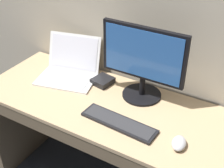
% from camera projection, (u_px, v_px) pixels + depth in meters
% --- Properties ---
extents(desk, '(1.44, 0.59, 0.76)m').
position_uv_depth(desk, '(101.00, 136.00, 1.88)').
color(desk, tan).
rests_on(desk, ground).
extents(laptop_white, '(0.41, 0.39, 0.24)m').
position_uv_depth(laptop_white, '(69.00, 68.00, 1.95)').
color(laptop_white, white).
rests_on(laptop_white, desk).
extents(external_monitor, '(0.48, 0.23, 0.43)m').
position_uv_depth(external_monitor, '(143.00, 60.00, 1.66)').
color(external_monitor, black).
rests_on(external_monitor, desk).
extents(wired_keyboard, '(0.42, 0.14, 0.02)m').
position_uv_depth(wired_keyboard, '(119.00, 123.00, 1.58)').
color(wired_keyboard, black).
rests_on(wired_keyboard, desk).
extents(computer_mouse, '(0.08, 0.11, 0.04)m').
position_uv_depth(computer_mouse, '(179.00, 143.00, 1.44)').
color(computer_mouse, '#B7B7BC').
rests_on(computer_mouse, desk).
extents(external_drive_box, '(0.13, 0.13, 0.04)m').
position_uv_depth(external_drive_box, '(103.00, 81.00, 1.90)').
color(external_drive_box, black).
rests_on(external_drive_box, desk).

